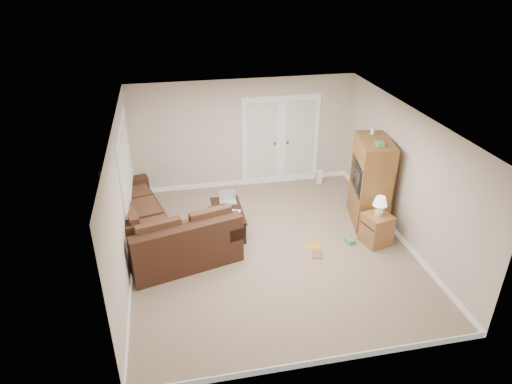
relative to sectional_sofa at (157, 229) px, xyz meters
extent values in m
plane|color=gray|center=(2.04, -0.56, -0.35)|extent=(5.50, 5.50, 0.00)
cube|color=white|center=(2.04, -0.56, 2.15)|extent=(5.00, 5.50, 0.02)
cube|color=beige|center=(-0.46, -0.56, 0.90)|extent=(0.02, 5.50, 2.50)
cube|color=beige|center=(4.54, -0.56, 0.90)|extent=(0.02, 5.50, 2.50)
cube|color=beige|center=(2.04, 2.19, 0.90)|extent=(5.00, 0.02, 2.50)
cube|color=beige|center=(2.04, -3.31, 0.90)|extent=(5.00, 0.02, 2.50)
cube|color=silver|center=(2.44, 2.16, 0.67)|extent=(0.90, 0.04, 2.13)
cube|color=silver|center=(3.34, 2.16, 0.67)|extent=(0.90, 0.04, 2.13)
cube|color=white|center=(2.44, 2.14, 0.72)|extent=(0.68, 0.02, 1.80)
cube|color=white|center=(3.34, 2.14, 0.72)|extent=(0.68, 0.02, 1.80)
cube|color=silver|center=(-0.43, 0.44, 1.20)|extent=(0.04, 1.92, 1.42)
cube|color=white|center=(-0.41, 0.44, 1.20)|extent=(0.02, 1.74, 1.24)
cube|color=#3C2317|center=(-0.33, 0.47, -0.13)|extent=(1.55, 2.61, 0.45)
cube|color=#3C2317|center=(-0.67, 0.38, 0.32)|extent=(0.87, 2.43, 0.46)
cube|color=#3C2317|center=(-0.62, 1.53, 0.21)|extent=(0.99, 0.49, 0.23)
cube|color=#523321|center=(-0.25, 0.49, 0.16)|extent=(1.22, 2.42, 0.13)
cube|color=#3C2317|center=(0.44, -0.59, -0.13)|extent=(2.10, 1.42, 0.45)
cube|color=#3C2317|center=(0.53, -0.93, 0.32)|extent=(1.92, 0.74, 0.46)
cube|color=#3C2317|center=(1.24, -0.37, 0.21)|extent=(0.49, 0.99, 0.23)
cube|color=#523321|center=(0.42, -0.50, 0.16)|extent=(1.91, 1.08, 0.13)
cube|color=black|center=(1.24, -0.37, 0.34)|extent=(0.55, 0.91, 0.03)
cube|color=#AB2812|center=(1.18, -0.15, 0.36)|extent=(0.36, 0.21, 0.02)
cube|color=black|center=(1.36, 0.24, 0.08)|extent=(0.57, 1.13, 0.05)
cube|color=black|center=(1.36, 0.24, -0.20)|extent=(0.48, 1.05, 0.03)
cylinder|color=white|center=(1.26, 0.19, 0.19)|extent=(0.09, 0.09, 0.16)
cylinder|color=#AB2812|center=(1.26, 0.19, 0.34)|extent=(0.01, 0.01, 0.14)
cube|color=#3858B6|center=(1.38, -0.07, 0.15)|extent=(0.23, 0.12, 0.09)
cube|color=white|center=(1.36, 0.14, 0.11)|extent=(0.37, 0.62, 0.00)
cube|color=brown|center=(4.18, 0.06, -0.03)|extent=(0.81, 1.19, 0.66)
cube|color=brown|center=(4.18, 0.06, 1.18)|extent=(0.81, 1.19, 0.44)
cube|color=black|center=(4.16, 0.06, 0.58)|extent=(0.65, 0.75, 0.55)
cube|color=black|center=(3.90, 0.12, 0.60)|extent=(0.13, 0.56, 0.44)
cube|color=#479C56|center=(4.13, -0.21, 1.43)|extent=(0.17, 0.22, 0.07)
cylinder|color=white|center=(4.25, 0.38, 1.46)|extent=(0.08, 0.08, 0.13)
cube|color=#996538|center=(4.01, -0.75, -0.05)|extent=(0.56, 0.56, 0.60)
cylinder|color=beige|center=(4.01, -0.75, 0.29)|extent=(0.15, 0.15, 0.09)
cylinder|color=beige|center=(4.01, -0.75, 0.40)|extent=(0.03, 0.03, 0.13)
cone|color=white|center=(4.01, -0.75, 0.54)|extent=(0.26, 0.26, 0.17)
cube|color=white|center=(3.79, 1.89, -0.19)|extent=(0.15, 0.14, 0.33)
cube|color=gold|center=(2.82, -0.62, -0.35)|extent=(0.30, 0.25, 0.01)
cube|color=#479C56|center=(3.55, -0.65, -0.32)|extent=(0.18, 0.22, 0.08)
imported|color=brown|center=(2.74, -0.89, -0.34)|extent=(0.25, 0.29, 0.02)
camera|label=1|loc=(0.38, -7.35, 4.50)|focal=32.00mm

